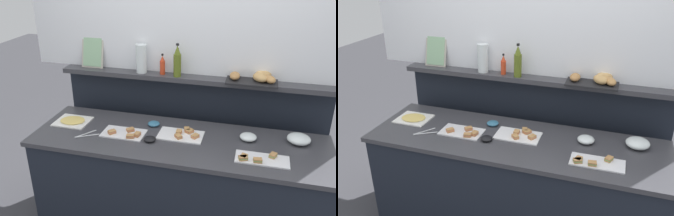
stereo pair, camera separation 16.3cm
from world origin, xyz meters
TOP-DOWN VIEW (x-y plane):
  - ground_plane at (0.00, 0.60)m, footprint 12.00×12.00m
  - buffet_counter at (0.00, 0.00)m, footprint 2.25×0.70m
  - back_ledge_unit at (0.00, 0.53)m, footprint 2.29×0.22m
  - sandwich_platter_side at (-0.42, -0.03)m, footprint 0.33×0.19m
  - sandwich_platter_front at (0.02, 0.06)m, footprint 0.34×0.21m
  - sandwich_platter_rear at (0.60, -0.15)m, footprint 0.36×0.16m
  - cold_cuts_platter at (-0.92, 0.06)m, footprint 0.28×0.23m
  - glass_bowl_large at (0.87, 0.17)m, footprint 0.17×0.17m
  - glass_bowl_medium at (0.51, 0.12)m, footprint 0.13×0.13m
  - condiment_bowl_teal at (-0.20, -0.08)m, footprint 0.09×0.09m
  - condiment_bowl_cream at (-0.24, 0.17)m, footprint 0.10×0.10m
  - serving_tongs at (-0.70, -0.13)m, footprint 0.16×0.16m
  - olive_oil_bottle at (-0.11, 0.42)m, footprint 0.06×0.06m
  - hot_sauce_bottle at (-0.25, 0.45)m, footprint 0.04×0.04m
  - bread_basket at (0.52, 0.46)m, footprint 0.40×0.29m
  - framed_picture at (-0.90, 0.49)m, footprint 0.20×0.08m
  - water_carafe at (-0.43, 0.45)m, footprint 0.09×0.09m

SIDE VIEW (x-z plane):
  - ground_plane at x=0.00m, z-range 0.00..0.00m
  - buffet_counter at x=0.00m, z-range 0.00..0.90m
  - back_ledge_unit at x=0.00m, z-range 0.03..1.28m
  - serving_tongs at x=-0.70m, z-range 0.90..0.91m
  - cold_cuts_platter at x=-0.92m, z-range 0.90..0.92m
  - sandwich_platter_side at x=-0.42m, z-range 0.89..0.93m
  - sandwich_platter_rear at x=0.60m, z-range 0.89..0.93m
  - sandwich_platter_front at x=0.02m, z-range 0.89..0.93m
  - condiment_bowl_teal at x=-0.20m, z-range 0.90..0.93m
  - condiment_bowl_cream at x=-0.24m, z-range 0.90..0.93m
  - glass_bowl_medium at x=0.51m, z-range 0.90..0.95m
  - glass_bowl_large at x=0.87m, z-range 0.90..0.97m
  - bread_basket at x=0.52m, z-range 1.24..1.32m
  - hot_sauce_bottle at x=-0.25m, z-range 1.24..1.41m
  - water_carafe at x=-0.43m, z-range 1.25..1.49m
  - olive_oil_bottle at x=-0.11m, z-range 1.24..1.51m
  - framed_picture at x=-0.90m, z-range 1.25..1.52m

